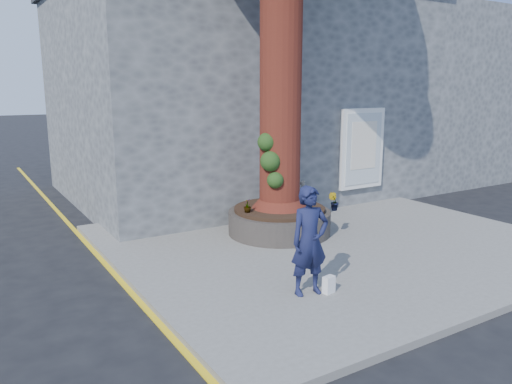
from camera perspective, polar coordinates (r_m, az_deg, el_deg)
ground at (r=9.43m, az=5.48°, el=-9.07°), size 120.00×120.00×0.00m
pavement at (r=11.04m, az=8.62°, el=-5.67°), size 9.00×8.00×0.12m
yellow_line at (r=8.99m, az=-14.64°, el=-10.50°), size 0.10×30.00×0.01m
stone_shop at (r=16.22m, az=-2.64°, el=11.17°), size 10.30×8.30×6.30m
neighbour_shop at (r=21.28m, az=16.91°, el=10.44°), size 6.00×8.00×6.00m
planter at (r=11.30m, az=2.68°, el=-3.27°), size 2.30×2.30×0.60m
man at (r=7.92m, az=6.14°, el=-5.58°), size 0.69×0.51×1.76m
woman at (r=12.62m, az=3.91°, el=0.76°), size 0.99×1.00×1.63m
shopping_bag at (r=8.23m, az=8.32°, el=-10.43°), size 0.22×0.16×0.28m
plant_a at (r=12.19m, az=4.23°, el=0.33°), size 0.23×0.17×0.41m
plant_b at (r=11.02m, az=8.86°, el=-1.08°), size 0.30×0.30×0.39m
plant_c at (r=10.72m, az=-0.99°, el=-1.57°), size 0.23×0.23×0.30m
plant_d at (r=11.43m, az=5.88°, el=-0.84°), size 0.25×0.27×0.27m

